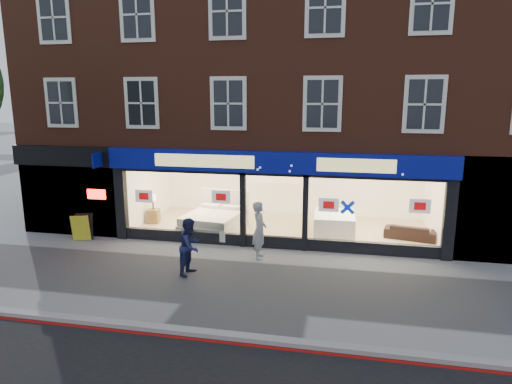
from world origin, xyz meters
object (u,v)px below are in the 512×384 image
(a_board, at_px, (82,227))
(pedestrian_blue, at_px, (190,246))
(sofa, at_px, (410,232))
(mattress_stack, at_px, (334,223))
(display_bed, at_px, (214,220))
(pedestrian_grey, at_px, (259,230))

(a_board, distance_m, pedestrian_blue, 5.26)
(a_board, bearing_deg, pedestrian_blue, -40.76)
(sofa, bearing_deg, mattress_stack, 8.40)
(mattress_stack, bearing_deg, a_board, -164.66)
(a_board, bearing_deg, display_bed, 6.49)
(sofa, xyz_separation_m, pedestrian_grey, (-4.88, -2.72, 0.57))
(pedestrian_blue, bearing_deg, display_bed, 17.11)
(display_bed, bearing_deg, pedestrian_blue, -75.74)
(display_bed, bearing_deg, sofa, 10.41)
(sofa, distance_m, pedestrian_grey, 5.61)
(display_bed, xyz_separation_m, pedestrian_grey, (2.18, -2.35, 0.45))
(mattress_stack, distance_m, sofa, 2.66)
(display_bed, height_order, a_board, display_bed)
(display_bed, height_order, sofa, display_bed)
(pedestrian_grey, bearing_deg, mattress_stack, -45.83)
(a_board, bearing_deg, mattress_stack, -1.22)
(pedestrian_grey, bearing_deg, a_board, 77.03)
(mattress_stack, distance_m, a_board, 9.04)
(sofa, xyz_separation_m, pedestrian_blue, (-6.58, -4.35, 0.48))
(pedestrian_blue, bearing_deg, sofa, -46.23)
(mattress_stack, height_order, a_board, a_board)
(display_bed, relative_size, pedestrian_blue, 1.56)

